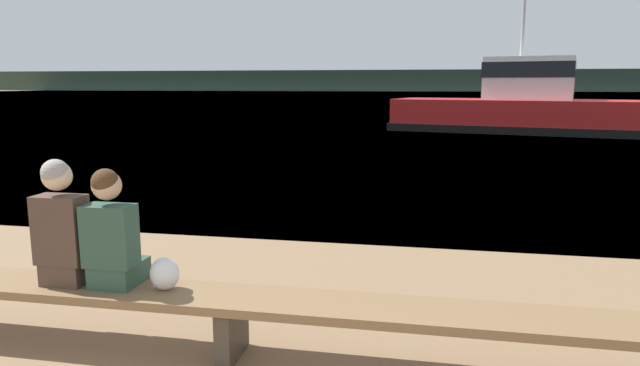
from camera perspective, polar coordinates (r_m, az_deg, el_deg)
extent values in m
plane|color=#5684A3|center=(127.16, 10.61, 8.81)|extent=(240.00, 240.00, 0.00)
cube|color=#2D3D2D|center=(168.67, 10.79, 10.03)|extent=(600.00, 12.00, 5.91)
cube|color=brown|center=(4.44, -8.89, -11.45)|extent=(6.82, 0.53, 0.07)
cube|color=#42382D|center=(4.53, -8.81, -14.36)|extent=(0.12, 0.45, 0.43)
cube|color=#4C382D|center=(5.08, -23.49, -7.93)|extent=(0.34, 0.41, 0.18)
cube|color=#4C382D|center=(4.91, -24.46, -4.26)|extent=(0.39, 0.22, 0.54)
sphere|color=beige|center=(4.83, -24.82, 0.64)|extent=(0.23, 0.23, 0.23)
sphere|color=gray|center=(4.81, -24.97, 0.94)|extent=(0.21, 0.21, 0.21)
cube|color=#2D4C3D|center=(4.87, -19.40, -8.45)|extent=(0.34, 0.41, 0.18)
cube|color=#2D4C3D|center=(4.69, -20.27, -4.98)|extent=(0.39, 0.22, 0.48)
sphere|color=tan|center=(4.61, -20.56, -0.23)|extent=(0.22, 0.22, 0.22)
sphere|color=#472D19|center=(4.59, -20.69, 0.08)|extent=(0.21, 0.21, 0.21)
ellipsoid|color=white|center=(4.61, -15.28, -8.75)|extent=(0.23, 0.19, 0.26)
cube|color=#A81919|center=(26.34, 18.84, 6.39)|extent=(10.72, 5.81, 1.39)
cube|color=black|center=(26.38, 18.77, 5.25)|extent=(10.95, 5.99, 0.33)
cube|color=silver|center=(26.26, 20.15, 9.79)|extent=(3.96, 2.87, 1.79)
cube|color=black|center=(26.26, 20.20, 10.57)|extent=(4.04, 2.95, 0.65)
cylinder|color=#B2B2B7|center=(26.42, 19.67, 14.89)|extent=(0.14, 0.14, 2.87)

